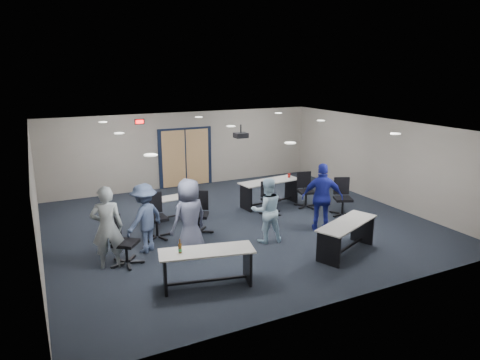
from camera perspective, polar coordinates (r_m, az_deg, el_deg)
name	(u,v)px	position (r m, az deg, el deg)	size (l,w,h in m)	color
floor	(239,224)	(11.97, -0.14, -5.88)	(10.00, 10.00, 0.00)	black
back_wall	(185,150)	(15.65, -7.35, 4.05)	(10.00, 0.04, 2.70)	gray
front_wall	(348,233)	(7.95, 14.23, -6.83)	(10.00, 0.04, 2.70)	gray
left_wall	(36,201)	(10.49, -25.59, -2.59)	(0.04, 9.00, 2.70)	gray
right_wall	(379,160)	(14.40, 18.09, 2.52)	(0.04, 9.00, 2.70)	gray
ceiling	(239,127)	(11.31, -0.14, 7.04)	(10.00, 9.00, 0.04)	white
double_door	(186,158)	(15.67, -7.27, 2.95)	(2.00, 0.07, 2.20)	black
exit_sign	(139,122)	(15.00, -13.26, 7.58)	(0.32, 0.07, 0.18)	black
ceiling_projector	(241,135)	(11.92, 0.11, 6.00)	(0.35, 0.32, 0.37)	black
ceiling_can_lights	(235,127)	(11.53, -0.69, 7.04)	(6.24, 5.74, 0.02)	white
table_front_left	(207,261)	(8.59, -4.49, -10.75)	(1.95, 1.01, 1.03)	#ABA8A2
table_front_right	(347,232)	(10.29, 14.03, -6.76)	(1.96, 1.31, 0.76)	#ABA8A2
table_back_left	(171,205)	(12.34, -9.17, -3.25)	(1.65, 0.70, 0.65)	#ABA8A2
table_back_right	(270,188)	(13.45, 3.97, -1.12)	(2.03, 0.87, 0.93)	#ABA8A2
chair_back_a	(156,217)	(11.05, -11.08, -4.82)	(0.71, 0.71, 1.13)	black
chair_back_b	(199,213)	(11.19, -5.54, -4.45)	(0.69, 0.69, 1.10)	black
chair_back_c	(271,198)	(12.62, 4.16, -2.45)	(0.62, 0.62, 0.99)	black
chair_back_d	(306,190)	(13.41, 8.83, -1.36)	(0.68, 0.68, 1.08)	black
chair_loose_left	(126,241)	(9.74, -15.00, -7.88)	(0.69, 0.69, 1.09)	black
chair_loose_right	(343,197)	(12.85, 13.59, -2.26)	(0.69, 0.69, 1.10)	black
person_gray	(107,227)	(9.59, -17.29, -6.06)	(0.67, 0.44, 1.83)	#8E979B
person_plaid	(189,218)	(9.79, -6.76, -5.05)	(0.89, 0.58, 1.83)	#4E536C
person_lightblue	(267,210)	(10.57, 3.59, -4.03)	(0.79, 0.62, 1.63)	#BCE2F9
person_navy	(322,198)	(11.43, 10.92, -2.32)	(1.07, 0.45, 1.83)	navy
person_back	(145,218)	(10.23, -12.59, -4.98)	(1.06, 0.61, 1.65)	#415276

